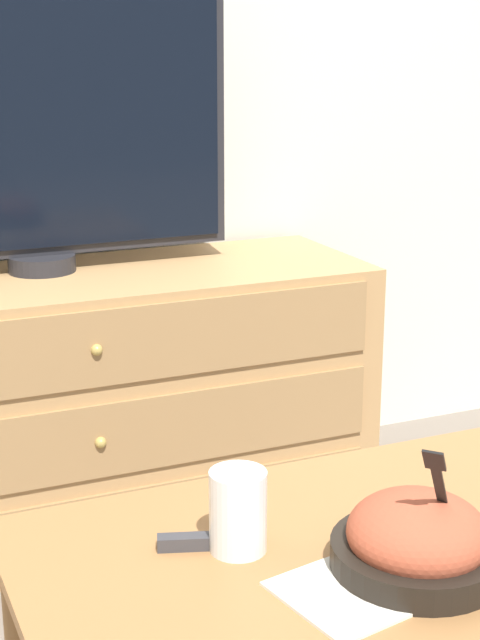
# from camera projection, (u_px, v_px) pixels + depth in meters

# --- Properties ---
(ground_plane) EXTENTS (12.00, 12.00, 0.00)m
(ground_plane) POSITION_uv_depth(u_px,v_px,m) (55.00, 483.00, 2.55)
(ground_plane) COLOR #70665B
(dresser) EXTENTS (1.37, 0.46, 0.61)m
(dresser) POSITION_uv_depth(u_px,v_px,m) (74.00, 406.00, 2.24)
(dresser) COLOR tan
(dresser) RESTS_ON ground_plane
(tv) EXTENTS (0.88, 0.15, 0.64)m
(tv) POSITION_uv_depth(u_px,v_px,m) (34.00, 122.00, 2.12)
(tv) COLOR #232328
(tv) RESTS_ON dresser
(coffee_table) EXTENTS (0.85, 0.51, 0.50)m
(coffee_table) POSITION_uv_depth(u_px,v_px,m) (353.00, 602.00, 1.27)
(coffee_table) COLOR #9E6B3D
(coffee_table) RESTS_ON ground_plane
(takeout_bowl) EXTENTS (0.21, 0.21, 0.18)m
(takeout_bowl) POSITION_uv_depth(u_px,v_px,m) (417.00, 541.00, 1.17)
(takeout_bowl) COLOR black
(takeout_bowl) RESTS_ON coffee_table
(drink_cup) EXTENTS (0.07, 0.07, 0.11)m
(drink_cup) POSITION_uv_depth(u_px,v_px,m) (238.00, 516.00, 1.22)
(drink_cup) COLOR beige
(drink_cup) RESTS_ON coffee_table
(napkin) EXTENTS (0.18, 0.18, 0.00)m
(napkin) POSITION_uv_depth(u_px,v_px,m) (350.00, 593.00, 1.13)
(napkin) COLOR silver
(napkin) RESTS_ON coffee_table
(remote_control) EXTENTS (0.13, 0.06, 0.02)m
(remote_control) POSITION_uv_depth(u_px,v_px,m) (211.00, 541.00, 1.23)
(remote_control) COLOR #38383D
(remote_control) RESTS_ON coffee_table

